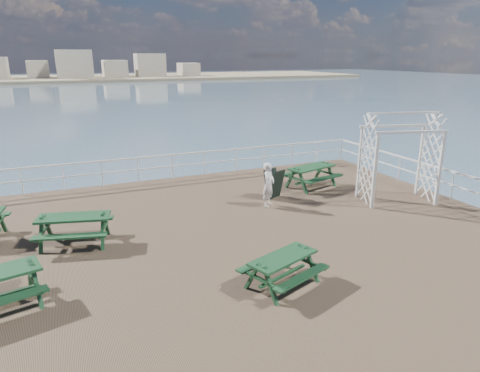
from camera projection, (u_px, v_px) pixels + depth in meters
The scene contains 9 objects.
ground at pixel (232, 241), 12.74m from camera, with size 18.00×14.00×0.30m, color brown.
sea_backdrop at pixel (110, 74), 135.48m from camera, with size 300.00×300.00×9.20m.
railing at pixel (202, 186), 14.67m from camera, with size 17.77×13.76×1.10m.
picnic_table_b at pixel (74, 224), 12.07m from camera, with size 2.29×2.02×0.95m.
picnic_table_c at pixel (312, 172), 17.34m from camera, with size 2.38×2.11×0.99m.
picnic_table_e at pixel (283, 264), 9.87m from camera, with size 2.10×1.90×0.84m.
trellis_arbor at pixel (399, 162), 15.46m from camera, with size 2.91×2.05×3.27m.
sandwich_board at pixel (274, 184), 16.01m from camera, with size 0.82×0.72×1.11m.
person at pixel (269, 185), 15.08m from camera, with size 0.58×0.38×1.58m, color silver.
Camera 1 is at (-4.36, -10.86, 5.15)m, focal length 32.00 mm.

